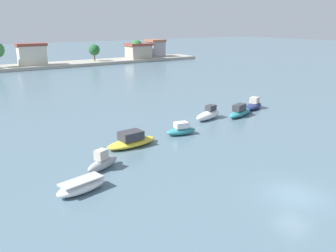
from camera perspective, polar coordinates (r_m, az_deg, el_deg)
The scene contains 10 objects.
ground_plane at distance 27.63m, azimuth 19.69°, elevation -10.42°, with size 400.00×400.00×0.00m, color slate.
moored_boat_0 at distance 27.07m, azimuth -13.71°, elevation -9.37°, with size 4.21×2.31×0.96m.
moored_boat_1 at distance 30.60m, azimuth -10.47°, elevation -5.74°, with size 3.57×2.34×1.77m.
moored_boat_2 at distance 35.66m, azimuth -5.88°, elevation -2.37°, with size 5.65×2.50×1.57m.
moored_boat_3 at distance 39.08m, azimuth 2.11°, elevation -0.64°, with size 3.64×1.96×1.44m.
moored_boat_4 at distance 45.58m, azimuth 6.52°, elevation 1.87°, with size 4.90×2.58×1.74m.
moored_boat_5 at distance 47.67m, azimuth 11.45°, elevation 2.25°, with size 5.29×2.95×1.64m.
moored_boat_6 at distance 52.16m, azimuth 13.59°, elevation 3.29°, with size 4.69×3.21×1.66m.
mooring_buoy_1 at distance 55.05m, azimuth 12.95°, elevation 3.56°, with size 0.26×0.26×0.26m, color red.
distant_shoreline at distance 102.04m, azimuth -20.76°, elevation 9.89°, with size 106.86×9.80×7.87m.
Camera 1 is at (-20.48, -14.10, 12.06)m, focal length 37.95 mm.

